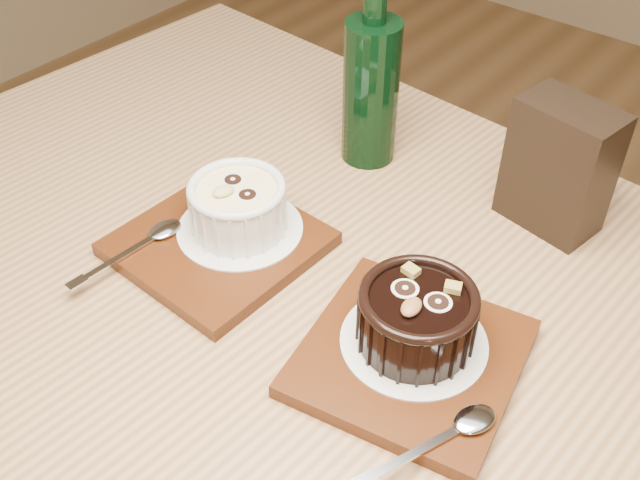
# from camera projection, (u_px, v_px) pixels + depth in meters

# --- Properties ---
(table) EXTENTS (1.25, 0.88, 0.75)m
(table) POSITION_uv_depth(u_px,v_px,m) (323.00, 384.00, 0.75)
(table) COLOR brown
(table) RESTS_ON ground
(tray_left) EXTENTS (0.19, 0.19, 0.01)m
(tray_left) POSITION_uv_depth(u_px,v_px,m) (218.00, 244.00, 0.77)
(tray_left) COLOR #4C220C
(tray_left) RESTS_ON table
(doily_left) EXTENTS (0.13, 0.13, 0.00)m
(doily_left) POSITION_uv_depth(u_px,v_px,m) (240.00, 228.00, 0.77)
(doily_left) COLOR silver
(doily_left) RESTS_ON tray_left
(ramekin_white) EXTENTS (0.10, 0.10, 0.06)m
(ramekin_white) POSITION_uv_depth(u_px,v_px,m) (238.00, 205.00, 0.75)
(ramekin_white) COLOR white
(ramekin_white) RESTS_ON doily_left
(spoon_left) EXTENTS (0.04, 0.14, 0.01)m
(spoon_left) POSITION_uv_depth(u_px,v_px,m) (137.00, 246.00, 0.75)
(spoon_left) COLOR silver
(spoon_left) RESTS_ON tray_left
(tray_right) EXTENTS (0.21, 0.21, 0.01)m
(tray_right) POSITION_uv_depth(u_px,v_px,m) (410.00, 358.00, 0.65)
(tray_right) COLOR #4C220C
(tray_right) RESTS_ON table
(doily_right) EXTENTS (0.13, 0.13, 0.00)m
(doily_right) POSITION_uv_depth(u_px,v_px,m) (414.00, 341.00, 0.66)
(doily_right) COLOR silver
(doily_right) RESTS_ON tray_right
(ramekin_dark) EXTENTS (0.10, 0.10, 0.06)m
(ramekin_dark) POSITION_uv_depth(u_px,v_px,m) (417.00, 316.00, 0.63)
(ramekin_dark) COLOR black
(ramekin_dark) RESTS_ON doily_right
(spoon_right) EXTENTS (0.07, 0.13, 0.01)m
(spoon_right) POSITION_uv_depth(u_px,v_px,m) (439.00, 439.00, 0.58)
(spoon_right) COLOR silver
(spoon_right) RESTS_ON tray_right
(condiment_stand) EXTENTS (0.11, 0.08, 0.14)m
(condiment_stand) POSITION_uv_depth(u_px,v_px,m) (559.00, 167.00, 0.76)
(condiment_stand) COLOR black
(condiment_stand) RESTS_ON table
(green_bottle) EXTENTS (0.06, 0.06, 0.24)m
(green_bottle) POSITION_uv_depth(u_px,v_px,m) (371.00, 87.00, 0.84)
(green_bottle) COLOR black
(green_bottle) RESTS_ON table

